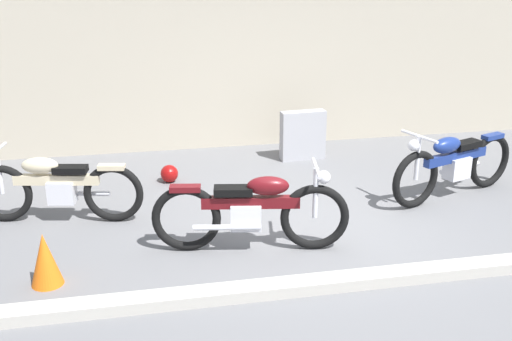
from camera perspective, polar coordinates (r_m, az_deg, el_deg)
name	(u,v)px	position (r m, az deg, el deg)	size (l,w,h in m)	color
ground_plane	(312,231)	(7.56, 5.06, -5.44)	(40.00, 40.00, 0.00)	slate
building_wall	(253,44)	(10.48, -0.31, 11.38)	(18.00, 0.30, 3.37)	#B2A893
curb_strip	(349,281)	(6.42, 8.41, -9.84)	(18.00, 0.24, 0.12)	#B7B2A8
stone_marker	(303,135)	(9.93, 4.26, 3.20)	(0.71, 0.20, 0.78)	#9E9EA3
helmet	(169,174)	(9.08, -7.85, -0.28)	(0.25, 0.25, 0.25)	maroon
traffic_cone	(45,259)	(6.62, -18.55, -7.63)	(0.32, 0.32, 0.55)	orange
motorcycle_maroon	(252,211)	(6.89, -0.34, -3.65)	(2.16, 0.66, 0.97)	black
motorcycle_blue	(454,164)	(8.75, 17.45, 0.59)	(2.07, 0.95, 0.97)	black
motorcycle_cream	(56,187)	(7.99, -17.66, -1.42)	(2.05, 0.67, 0.93)	black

